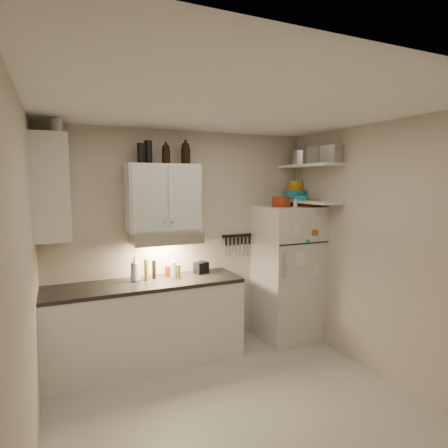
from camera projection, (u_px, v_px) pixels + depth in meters
name	position (u px, v px, depth m)	size (l,w,h in m)	color
floor	(240.00, 412.00, 3.29)	(3.20, 3.00, 0.02)	#BCB7AD
ceiling	(242.00, 106.00, 3.00)	(3.20, 3.00, 0.02)	white
back_wall	(184.00, 240.00, 4.51)	(3.20, 0.02, 2.60)	beige
left_wall	(25.00, 288.00, 2.49)	(0.02, 3.00, 2.60)	beige
right_wall	(382.00, 251.00, 3.80)	(0.02, 3.00, 2.60)	beige
base_cabinet	(146.00, 325.00, 4.11)	(2.10, 0.60, 0.88)	white
countertop	(145.00, 284.00, 4.05)	(2.10, 0.62, 0.04)	black
upper_cabinet	(163.00, 198.00, 4.17)	(0.80, 0.33, 0.75)	white
side_cabinet	(51.00, 187.00, 3.57)	(0.33, 0.55, 1.00)	white
range_hood	(165.00, 237.00, 4.16)	(0.76, 0.46, 0.12)	silver
fridge	(287.00, 273.00, 4.76)	(0.70, 0.68, 1.70)	silver
shelf_hi	(309.00, 166.00, 4.56)	(0.30, 0.95, 0.03)	white
shelf_lo	(308.00, 202.00, 4.61)	(0.30, 0.95, 0.03)	white
knife_strip	(237.00, 236.00, 4.77)	(0.42, 0.02, 0.03)	black
dutch_oven	(281.00, 201.00, 4.57)	(0.22, 0.22, 0.13)	maroon
book_stack	(310.00, 203.00, 4.66)	(0.19, 0.24, 0.08)	#B95217
spice_jar	(295.00, 203.00, 4.57)	(0.06, 0.06, 0.09)	silver
stock_pot	(302.00, 158.00, 4.82)	(0.26, 0.26, 0.19)	silver
tin_a	(318.00, 156.00, 4.51)	(0.20, 0.18, 0.20)	#AAAAAD
tin_b	(332.00, 154.00, 4.24)	(0.20, 0.20, 0.20)	#AAAAAD
bowl_teal	(295.00, 195.00, 4.92)	(0.28, 0.28, 0.11)	teal
bowl_orange	(295.00, 188.00, 4.98)	(0.23, 0.23, 0.07)	orange
bowl_yellow	(295.00, 183.00, 4.97)	(0.18, 0.18, 0.06)	gold
plates	(301.00, 198.00, 4.63)	(0.21, 0.21, 0.05)	teal
growler_a	(166.00, 154.00, 4.10)	(0.09, 0.09, 0.22)	black
growler_b	(186.00, 153.00, 4.24)	(0.11, 0.11, 0.25)	black
thermos_a	(148.00, 152.00, 4.05)	(0.09, 0.09, 0.25)	black
thermos_b	(141.00, 153.00, 3.98)	(0.07, 0.07, 0.21)	black
side_jar	(56.00, 126.00, 3.52)	(0.11, 0.11, 0.15)	silver
soap_bottle	(135.00, 267.00, 4.08)	(0.12, 0.12, 0.31)	white
pepper_mill	(178.00, 271.00, 4.22)	(0.05, 0.05, 0.15)	brown
oil_bottle	(146.00, 270.00, 4.12)	(0.05, 0.05, 0.24)	olive
vinegar_bottle	(154.00, 269.00, 4.20)	(0.04, 0.04, 0.21)	black
clear_bottle	(173.00, 269.00, 4.22)	(0.07, 0.07, 0.20)	silver
red_jar	(168.00, 271.00, 4.29)	(0.06, 0.06, 0.12)	maroon
caddy	(201.00, 268.00, 4.44)	(0.16, 0.11, 0.13)	black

